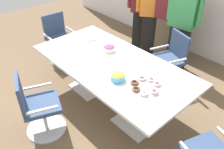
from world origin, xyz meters
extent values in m
cube|color=brown|center=(0.00, 0.00, -0.01)|extent=(10.00, 10.00, 0.01)
cube|color=white|center=(0.00, 0.00, 0.73)|extent=(2.40, 1.20, 0.04)
cube|color=silver|center=(-0.55, 0.00, 0.01)|extent=(0.56, 0.56, 0.02)
cylinder|color=silver|center=(-0.55, 0.00, 0.37)|extent=(0.09, 0.09, 0.69)
cube|color=silver|center=(0.55, 0.00, 0.01)|extent=(0.56, 0.56, 0.02)
cylinder|color=silver|center=(0.55, 0.00, 0.37)|extent=(0.09, 0.09, 0.69)
cylinder|color=silver|center=(-1.64, 0.13, 0.01)|extent=(0.57, 0.57, 0.02)
cylinder|color=silver|center=(-1.64, 0.13, 0.23)|extent=(0.05, 0.05, 0.41)
cube|color=#33476B|center=(-1.64, 0.13, 0.46)|extent=(0.49, 0.49, 0.06)
cube|color=#33476B|center=(-1.85, 0.15, 0.70)|extent=(0.06, 0.44, 0.42)
cube|color=silver|center=(-1.62, 0.38, 0.58)|extent=(0.37, 0.05, 0.02)
cube|color=silver|center=(-1.65, -0.11, 0.58)|extent=(0.37, 0.05, 0.02)
cylinder|color=silver|center=(-0.21, -1.04, 0.01)|extent=(0.70, 0.70, 0.02)
cylinder|color=silver|center=(-0.21, -1.04, 0.23)|extent=(0.05, 0.05, 0.41)
cube|color=#33476B|center=(-0.21, -1.04, 0.46)|extent=(0.60, 0.60, 0.06)
cube|color=#33476B|center=(-0.29, -1.24, 0.70)|extent=(0.42, 0.20, 0.42)
cube|color=silver|center=(-0.44, -0.95, 0.58)|extent=(0.16, 0.35, 0.02)
cube|color=silver|center=(0.02, -1.13, 0.58)|extent=(0.16, 0.35, 0.02)
cylinder|color=silver|center=(0.21, 1.04, 0.01)|extent=(0.69, 0.69, 0.02)
cylinder|color=silver|center=(0.21, 1.04, 0.23)|extent=(0.05, 0.05, 0.41)
cube|color=#33476B|center=(0.21, 1.04, 0.46)|extent=(0.58, 0.58, 0.06)
cube|color=#33476B|center=(0.28, 1.24, 0.70)|extent=(0.43, 0.18, 0.42)
cube|color=silver|center=(0.44, 0.96, 0.58)|extent=(0.15, 0.36, 0.02)
cube|color=silver|center=(-0.02, 1.12, 0.58)|extent=(0.15, 0.36, 0.02)
cube|color=black|center=(-0.98, 1.70, 0.40)|extent=(0.38, 0.35, 0.81)
cube|color=black|center=(-0.70, 1.66, 0.41)|extent=(0.38, 0.35, 0.82)
cube|color=brown|center=(-0.35, 1.70, 0.42)|extent=(0.35, 0.24, 0.85)
cube|color=maroon|center=(-0.35, 1.70, 1.19)|extent=(0.47, 0.28, 0.67)
cylinder|color=maroon|center=(-0.08, 1.74, 1.22)|extent=(0.09, 0.09, 0.60)
cube|color=black|center=(0.06, 1.57, 0.43)|extent=(0.34, 0.24, 0.86)
cube|color=#388C4C|center=(0.06, 1.57, 1.20)|extent=(0.46, 0.27, 0.68)
cylinder|color=#388C4C|center=(0.32, 1.60, 1.23)|extent=(0.09, 0.09, 0.61)
cylinder|color=#388C4C|center=(-0.20, 1.53, 1.23)|extent=(0.09, 0.09, 0.61)
cylinder|color=beige|center=(-0.27, 0.19, 0.79)|extent=(0.19, 0.19, 0.07)
ellipsoid|color=#9E3D8E|center=(-0.27, 0.19, 0.82)|extent=(0.16, 0.16, 0.06)
cylinder|color=#4C9EC6|center=(0.35, -0.21, 0.79)|extent=(0.20, 0.20, 0.08)
ellipsoid|color=yellow|center=(0.35, -0.21, 0.83)|extent=(0.17, 0.17, 0.07)
cylinder|color=white|center=(0.68, -0.06, 0.76)|extent=(0.39, 0.39, 0.01)
torus|color=pink|center=(0.83, -0.08, 0.78)|extent=(0.11, 0.11, 0.03)
torus|color=pink|center=(0.76, 0.06, 0.78)|extent=(0.11, 0.11, 0.03)
torus|color=pink|center=(0.65, 0.08, 0.78)|extent=(0.11, 0.11, 0.03)
torus|color=pink|center=(0.56, 0.01, 0.78)|extent=(0.11, 0.11, 0.03)
torus|color=brown|center=(0.55, -0.12, 0.78)|extent=(0.11, 0.11, 0.03)
torus|color=brown|center=(0.65, -0.20, 0.78)|extent=(0.11, 0.11, 0.03)
torus|color=white|center=(0.76, -0.18, 0.78)|extent=(0.11, 0.11, 0.03)
cube|color=white|center=(-0.78, 0.21, 0.78)|extent=(0.15, 0.15, 0.06)
camera|label=1|loc=(2.07, -1.87, 2.53)|focal=37.70mm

